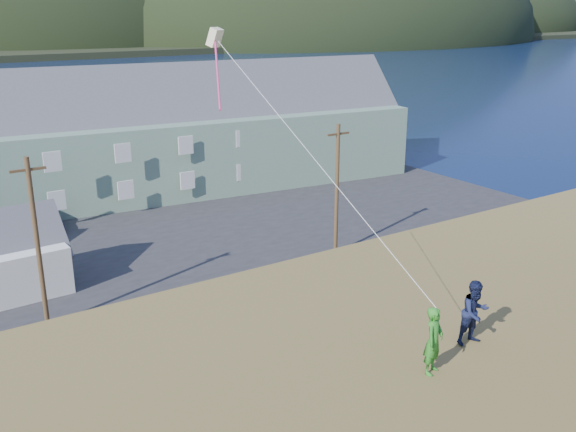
# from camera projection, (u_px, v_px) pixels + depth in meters

# --- Properties ---
(ground) EXTENTS (900.00, 900.00, 0.00)m
(ground) POSITION_uv_depth(u_px,v_px,m) (103.00, 329.00, 31.46)
(ground) COLOR #0A1638
(ground) RESTS_ON ground
(grass_strip) EXTENTS (110.00, 8.00, 0.10)m
(grass_strip) POSITION_uv_depth(u_px,v_px,m) (117.00, 345.00, 29.86)
(grass_strip) COLOR #4C3D19
(grass_strip) RESTS_ON ground
(waterfront_lot) EXTENTS (72.00, 36.00, 0.12)m
(waterfront_lot) POSITION_uv_depth(u_px,v_px,m) (25.00, 231.00, 44.92)
(waterfront_lot) COLOR #28282B
(waterfront_lot) RESTS_ON ground
(lodge) EXTENTS (37.36, 14.32, 12.81)m
(lodge) POSITION_uv_depth(u_px,v_px,m) (203.00, 130.00, 55.48)
(lodge) COLOR slate
(lodge) RESTS_ON waterfront_lot
(utility_poles) EXTENTS (32.62, 0.24, 8.99)m
(utility_poles) POSITION_uv_depth(u_px,v_px,m) (50.00, 242.00, 30.41)
(utility_poles) COLOR #47331E
(utility_poles) RESTS_ON waterfront_lot
(kite_flyer_green) EXTENTS (0.68, 0.58, 1.59)m
(kite_flyer_green) POSITION_uv_depth(u_px,v_px,m) (434.00, 341.00, 14.19)
(kite_flyer_green) COLOR #297D22
(kite_flyer_green) RESTS_ON hillside
(kite_flyer_navy) EXTENTS (0.86, 0.71, 1.63)m
(kite_flyer_navy) POSITION_uv_depth(u_px,v_px,m) (475.00, 313.00, 15.45)
(kite_flyer_navy) COLOR #151C3C
(kite_flyer_navy) RESTS_ON hillside
(kite_rig) EXTENTS (0.93, 5.00, 10.82)m
(kite_rig) POSITION_uv_depth(u_px,v_px,m) (218.00, 46.00, 19.29)
(kite_rig) COLOR #FFF5C2
(kite_rig) RESTS_ON ground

